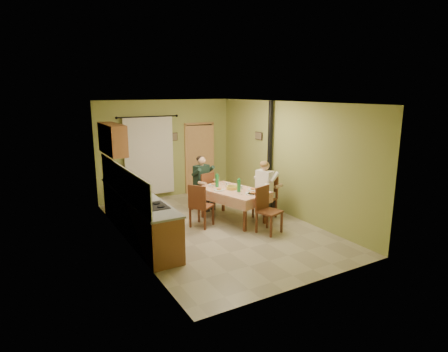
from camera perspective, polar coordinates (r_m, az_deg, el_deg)
floor at (r=8.62m, az=-1.12°, el=-7.78°), size 4.00×6.00×0.01m
room_shell at (r=8.16m, az=-1.17°, el=4.26°), size 4.04×6.04×2.82m
kitchen_run at (r=8.20m, az=-13.07°, el=-5.68°), size 0.64×3.64×1.56m
upper_cabinets at (r=9.08m, az=-16.66°, el=5.42°), size 0.35×1.40×0.70m
curtain at (r=10.67m, az=-11.32°, el=3.01°), size 1.70×0.07×2.22m
doorway at (r=11.34m, az=-3.67°, el=2.72°), size 0.96×0.21×2.15m
dining_table at (r=8.94m, az=1.42°, el=-4.44°), size 1.39×1.84×0.76m
tableware at (r=8.77m, az=2.02°, el=-1.77°), size 0.96×1.50×0.33m
chair_far at (r=9.77m, az=-3.22°, el=-3.50°), size 0.55×0.55×1.01m
chair_near at (r=8.28m, az=6.80°, el=-6.63°), size 0.56×0.56×1.01m
chair_right at (r=9.24m, az=6.26°, el=-4.52°), size 0.57×0.57×1.02m
chair_left at (r=8.59m, az=-3.47°, el=-5.82°), size 0.61×0.61×1.01m
man_far at (r=9.63m, az=-3.33°, el=-0.13°), size 0.64×0.57×1.39m
man_right at (r=9.07m, az=6.29°, el=-1.01°), size 0.57×0.64×1.39m
stove_flue at (r=9.82m, az=6.90°, el=0.92°), size 0.24×0.24×2.80m
picture_back at (r=10.94m, az=-7.56°, el=5.97°), size 0.19×0.03×0.23m
picture_right at (r=10.21m, az=5.32°, el=6.10°), size 0.03×0.31×0.21m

